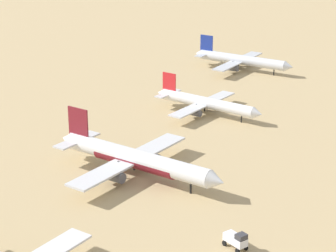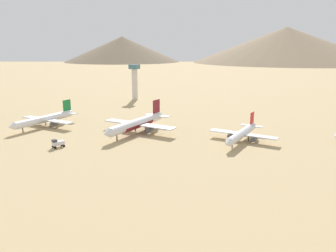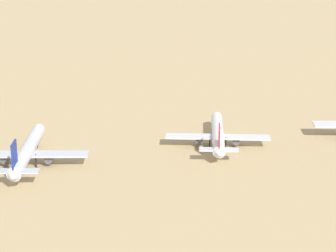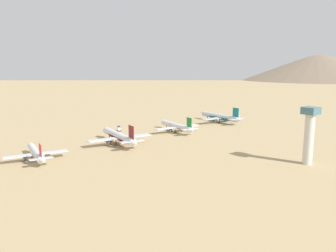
{
  "view_description": "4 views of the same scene",
  "coord_description": "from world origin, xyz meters",
  "views": [
    {
      "loc": [
        77.36,
        -126.41,
        67.95
      ],
      "look_at": [
        -8.87,
        30.2,
        3.36
      ],
      "focal_mm": 68.79,
      "sensor_mm": 36.0,
      "label": 1
    },
    {
      "loc": [
        141.03,
        80.54,
        43.48
      ],
      "look_at": [
        0.76,
        19.79,
        6.14
      ],
      "focal_mm": 34.58,
      "sensor_mm": 36.0,
      "label": 2
    },
    {
      "loc": [
        -198.35,
        84.6,
        69.5
      ],
      "look_at": [
        -5.7,
        69.7,
        6.21
      ],
      "focal_mm": 69.32,
      "sensor_mm": 36.0,
      "label": 3
    },
    {
      "loc": [
        -193.72,
        105.74,
        51.33
      ],
      "look_at": [
        -0.55,
        -39.4,
        6.9
      ],
      "focal_mm": 37.22,
      "sensor_mm": 36.0,
      "label": 4
    }
  ],
  "objects": [
    {
      "name": "parked_jet_0",
      "position": [
        17.05,
        -109.09,
        4.81
      ],
      "size": [
        50.09,
        40.65,
        14.45
      ],
      "color": "silver",
      "rests_on": "ground"
    },
    {
      "name": "parked_jet_3",
      "position": [
        -8.1,
        54.22,
        3.92
      ],
      "size": [
        40.32,
        32.9,
        11.63
      ],
      "color": "silver",
      "rests_on": "ground"
    },
    {
      "name": "parked_jet_2",
      "position": [
        -2.5,
        1.01,
        4.93
      ],
      "size": [
        51.37,
        41.87,
        14.81
      ],
      "color": "silver",
      "rests_on": "ground"
    },
    {
      "name": "control_tower",
      "position": [
        -99.27,
        -54.25,
        16.4
      ],
      "size": [
        7.2,
        7.2,
        29.37
      ],
      "color": "beige",
      "rests_on": "ground"
    },
    {
      "name": "desert_hill_3",
      "position": [
        382.38,
        -876.06,
        41.49
      ],
      "size": [
        464.21,
        464.21,
        82.97
      ],
      "primitive_type": "cone",
      "color": "#7A6854",
      "rests_on": "ground"
    },
    {
      "name": "ground_plane",
      "position": [
        0.0,
        0.0,
        0.0
      ],
      "size": [
        1800.0,
        1800.0,
        0.0
      ],
      "primitive_type": "plane",
      "color": "tan"
    },
    {
      "name": "parked_jet_1",
      "position": [
        6.21,
        -52.61,
        4.35
      ],
      "size": [
        44.85,
        36.54,
        12.93
      ],
      "color": "white",
      "rests_on": "ground"
    },
    {
      "name": "service_truck",
      "position": [
        34.16,
        -19.27,
        2.08
      ],
      "size": [
        5.69,
        4.49,
        3.9
      ],
      "color": "silver",
      "rests_on": "ground"
    }
  ]
}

